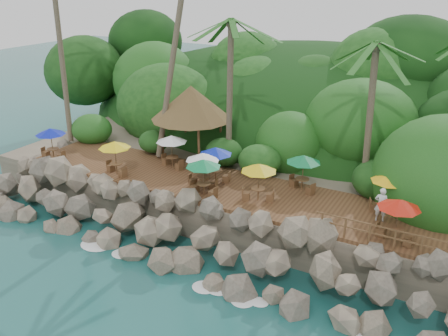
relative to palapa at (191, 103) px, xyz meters
The scene contains 11 objects.
ground 12.10m from the palapa, 65.24° to the right, with size 140.00×140.00×0.00m, color #19514F.
land_base 9.09m from the palapa, 55.02° to the left, with size 32.00×25.20×2.10m, color gray.
jungle_hill 15.66m from the palapa, 72.20° to the left, with size 44.80×28.00×15.40m, color #143811.
seawall 9.99m from the palapa, 59.81° to the right, with size 29.00×4.00×2.30m, color gray, non-canonical shape.
terrace 6.78m from the palapa, 39.33° to the right, with size 26.00×5.00×0.20m, color brown.
jungle_foliage 9.06m from the palapa, 50.30° to the left, with size 44.00×16.00×12.00m, color #143811, non-canonical shape.
foam_line 11.84m from the palapa, 64.55° to the right, with size 25.20×0.80×0.06m.
palapa is the anchor object (origin of this frame).
dining_clusters 6.28m from the palapa, 41.80° to the right, with size 23.42×5.12×2.08m.
railing 15.25m from the palapa, 23.59° to the right, with size 6.10×0.10×1.00m.
waiter 13.85m from the palapa, 15.28° to the right, with size 0.64×0.42×1.75m, color white.
Camera 1 is at (12.27, -16.12, 13.63)m, focal length 39.03 mm.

